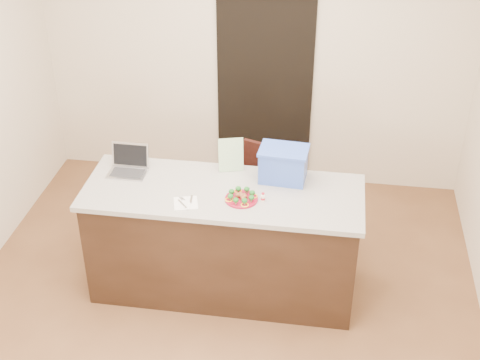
# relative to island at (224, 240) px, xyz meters

# --- Properties ---
(ground) EXTENTS (4.00, 4.00, 0.00)m
(ground) POSITION_rel_island_xyz_m (0.00, -0.25, -0.46)
(ground) COLOR brown
(ground) RESTS_ON ground
(room_shell) EXTENTS (4.00, 4.00, 4.00)m
(room_shell) POSITION_rel_island_xyz_m (0.00, -0.25, 1.16)
(room_shell) COLOR white
(room_shell) RESTS_ON ground
(doorway) EXTENTS (0.90, 0.02, 2.00)m
(doorway) POSITION_rel_island_xyz_m (0.10, 1.73, 0.54)
(doorway) COLOR black
(doorway) RESTS_ON ground
(island) EXTENTS (2.06, 0.76, 0.92)m
(island) POSITION_rel_island_xyz_m (0.00, 0.00, 0.00)
(island) COLOR black
(island) RESTS_ON ground
(plate) EXTENTS (0.24, 0.24, 0.02)m
(plate) POSITION_rel_island_xyz_m (0.15, -0.10, 0.47)
(plate) COLOR maroon
(plate) RESTS_ON island
(meatballs) EXTENTS (0.10, 0.09, 0.04)m
(meatballs) POSITION_rel_island_xyz_m (0.16, -0.10, 0.49)
(meatballs) COLOR brown
(meatballs) RESTS_ON plate
(broccoli) EXTENTS (0.19, 0.19, 0.04)m
(broccoli) POSITION_rel_island_xyz_m (0.15, -0.10, 0.50)
(broccoli) COLOR #134818
(broccoli) RESTS_ON plate
(pepper_rings) EXTENTS (0.23, 0.23, 0.01)m
(pepper_rings) POSITION_rel_island_xyz_m (0.15, -0.10, 0.48)
(pepper_rings) COLOR yellow
(pepper_rings) RESTS_ON plate
(napkin) EXTENTS (0.21, 0.21, 0.01)m
(napkin) POSITION_rel_island_xyz_m (-0.23, -0.21, 0.46)
(napkin) COLOR silver
(napkin) RESTS_ON island
(fork) EXTENTS (0.09, 0.14, 0.00)m
(fork) POSITION_rel_island_xyz_m (-0.25, -0.20, 0.47)
(fork) COLOR silver
(fork) RESTS_ON napkin
(knife) EXTENTS (0.03, 0.18, 0.01)m
(knife) POSITION_rel_island_xyz_m (-0.20, -0.23, 0.47)
(knife) COLOR silver
(knife) RESTS_ON napkin
(yogurt_bottle) EXTENTS (0.03, 0.03, 0.07)m
(yogurt_bottle) POSITION_rel_island_xyz_m (0.31, -0.09, 0.49)
(yogurt_bottle) COLOR white
(yogurt_bottle) RESTS_ON island
(laptop) EXTENTS (0.29, 0.23, 0.20)m
(laptop) POSITION_rel_island_xyz_m (-0.76, 0.17, 0.51)
(laptop) COLOR #B3B2B7
(laptop) RESTS_ON island
(leaflet) EXTENTS (0.19, 0.09, 0.27)m
(leaflet) POSITION_rel_island_xyz_m (0.01, 0.29, 0.59)
(leaflet) COLOR white
(leaflet) RESTS_ON island
(blue_box) EXTENTS (0.37, 0.28, 0.26)m
(blue_box) POSITION_rel_island_xyz_m (0.42, 0.23, 0.59)
(blue_box) COLOR #3252B6
(blue_box) RESTS_ON island
(chair) EXTENTS (0.50, 0.51, 0.89)m
(chair) POSITION_rel_island_xyz_m (0.22, 0.69, 0.05)
(chair) COLOR #33130F
(chair) RESTS_ON ground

